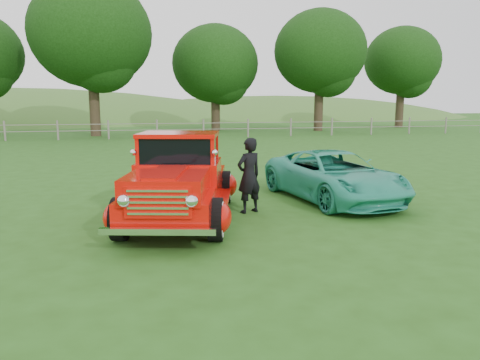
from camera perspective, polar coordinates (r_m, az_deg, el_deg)
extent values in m
plane|color=#244D14|center=(8.90, -3.40, -6.03)|extent=(140.00, 140.00, 0.00)
ellipsoid|color=#386425|center=(68.91, -26.51, 2.53)|extent=(84.00, 60.00, 18.00)
ellipsoid|color=#386425|center=(73.89, 4.27, 4.80)|extent=(72.00, 52.00, 14.00)
cube|color=slate|center=(30.55, -10.08, 6.05)|extent=(48.00, 0.04, 0.04)
cube|color=slate|center=(30.53, -10.11, 6.80)|extent=(48.00, 0.04, 0.04)
cylinder|color=#302118|center=(33.57, -17.34, 9.27)|extent=(0.70, 0.70, 4.84)
ellipsoid|color=black|center=(33.85, -17.73, 16.73)|extent=(8.00, 8.00, 7.20)
cylinder|color=#302118|center=(38.00, -3.00, 8.86)|extent=(0.70, 0.70, 3.74)
ellipsoid|color=black|center=(38.10, -3.04, 13.98)|extent=(6.80, 6.80, 6.12)
cylinder|color=#302118|center=(38.26, 9.57, 9.24)|extent=(0.70, 0.70, 4.40)
ellipsoid|color=black|center=(38.44, 9.75, 15.21)|extent=(7.20, 7.20, 6.48)
cylinder|color=#302118|center=(45.00, 18.91, 8.76)|extent=(0.70, 0.70, 4.18)
ellipsoid|color=black|center=(45.13, 19.18, 13.59)|extent=(6.60, 6.60, 5.94)
cylinder|color=black|center=(8.39, -14.40, -4.62)|extent=(0.41, 0.80, 0.76)
cylinder|color=black|center=(8.10, -2.98, -4.83)|extent=(0.41, 0.80, 0.76)
cylinder|color=black|center=(11.33, -10.22, -0.78)|extent=(0.41, 0.80, 0.76)
cylinder|color=black|center=(11.12, -1.80, -0.83)|extent=(0.41, 0.80, 0.76)
cube|color=red|center=(9.65, -7.23, -1.31)|extent=(2.62, 4.85, 0.44)
ellipsoid|color=red|center=(8.40, -14.87, -4.34)|extent=(0.58, 0.83, 0.54)
ellipsoid|color=red|center=(8.09, -2.48, -4.56)|extent=(0.58, 0.83, 0.54)
ellipsoid|color=red|center=(11.34, -10.57, -0.58)|extent=(0.58, 0.83, 0.54)
ellipsoid|color=red|center=(11.11, -1.45, -0.62)|extent=(0.58, 0.83, 0.54)
cube|color=red|center=(8.08, -8.89, -0.69)|extent=(1.67, 1.87, 0.42)
cube|color=red|center=(9.49, -7.37, 1.01)|extent=(1.87, 1.69, 0.44)
cube|color=black|center=(9.43, -7.43, 3.83)|extent=(1.67, 1.43, 0.50)
cube|color=red|center=(9.40, -7.47, 5.53)|extent=(1.77, 1.55, 0.08)
cube|color=red|center=(10.91, -6.23, 1.95)|extent=(1.61, 2.18, 0.45)
cube|color=white|center=(7.32, -9.97, -2.75)|extent=(1.06, 0.35, 0.50)
cube|color=white|center=(7.33, -10.03, -6.20)|extent=(1.78, 0.53, 0.10)
cube|color=white|center=(12.04, -5.53, 0.14)|extent=(1.68, 0.51, 0.10)
imported|color=teal|center=(11.56, 11.36, 0.49)|extent=(2.59, 4.55, 1.20)
imported|color=black|center=(10.05, 1.10, 0.56)|extent=(0.70, 0.59, 1.63)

